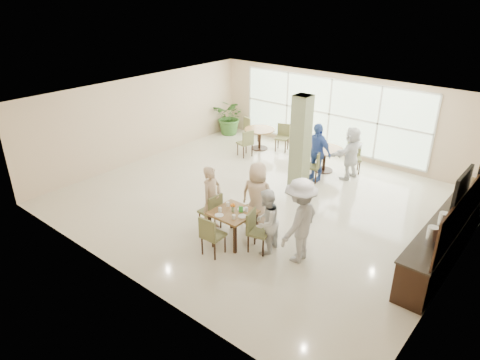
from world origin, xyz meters
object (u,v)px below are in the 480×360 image
Objects in this scene: teen_far at (257,196)px; teen_right at (266,222)px; round_table_right at (325,154)px; teen_left at (212,199)px; round_table_left at (260,134)px; teen_standing at (300,221)px; buffet_counter at (449,233)px; adult_b at (351,153)px; potted_plant at (230,117)px; main_table at (233,216)px; adult_a at (316,152)px; adult_standing at (298,126)px.

teen_far reaches higher than teen_right.
round_table_right is 4.91m from teen_left.
teen_far is at bearing -53.29° from round_table_left.
teen_standing is at bearing 145.21° from teen_far.
round_table_left is 0.23× the size of buffet_counter.
teen_left is 0.86× the size of teen_standing.
round_table_right is 5.04m from buffet_counter.
adult_b is at bearing 0.74° from round_table_right.
teen_standing reaches higher than potted_plant.
buffet_counter is 3.11× the size of teen_right.
main_table is at bearing -85.09° from round_table_right.
adult_b is at bearing 84.86° from main_table.
main_table is 0.78× the size of round_table_right.
teen_far is (5.18, -4.99, 0.14)m from potted_plant.
adult_b is (0.45, 4.98, 0.17)m from main_table.
teen_far is 1.03× the size of adult_b.
potted_plant is at bearing 169.59° from round_table_right.
teen_standing reaches higher than teen_far.
potted_plant is at bearing 131.36° from main_table.
teen_standing is (1.57, 0.33, 0.30)m from main_table.
adult_standing reaches higher than adult_a.
adult_b reaches higher than main_table.
adult_a reaches higher than potted_plant.
adult_standing is (-1.27, 5.76, 0.15)m from teen_left.
teen_left is at bearing 28.90° from teen_far.
adult_b is (1.18, 4.91, 0.01)m from teen_left.
main_table is 0.48× the size of teen_standing.
teen_far reaches higher than teen_left.
potted_plant is at bearing 160.27° from buffet_counter.
round_table_left is at bearing 121.66° from main_table.
teen_standing reaches higher than adult_b.
teen_left is (2.51, -5.18, 0.24)m from round_table_left.
adult_a is at bearing -157.26° from teen_standing.
teen_far is (0.47, -4.12, 0.26)m from round_table_right.
round_table_left is 0.57× the size of adult_standing.
buffet_counter reaches higher than round_table_left.
teen_far is at bearing 135.10° from adult_standing.
adult_b is (-0.40, 4.86, 0.07)m from teen_right.
teen_right is (-3.15, -2.44, 0.20)m from buffet_counter.
potted_plant is at bearing 32.74° from teen_left.
potted_plant is (-1.90, 0.58, 0.14)m from round_table_left.
teen_far reaches higher than main_table.
teen_far is at bearing -112.02° from teen_standing.
round_table_left is at bearing 169.72° from adult_a.
round_table_left is at bearing 159.56° from buffet_counter.
buffet_counter is 2.43× the size of adult_standing.
teen_left is 0.97× the size of teen_far.
teen_right is at bearing -75.25° from round_table_right.
buffet_counter is 9.71m from potted_plant.
round_table_left is 2.83m from round_table_right.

